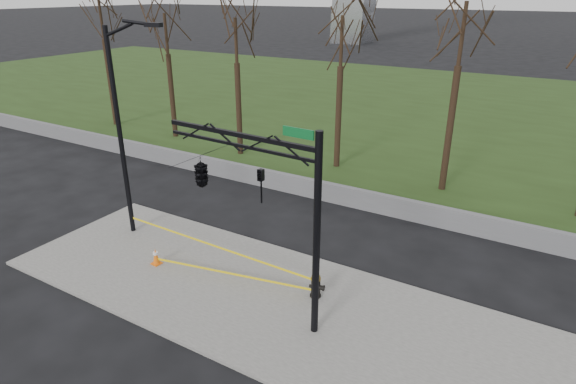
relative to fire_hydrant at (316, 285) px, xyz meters
The scene contains 10 objects.
ground 1.82m from the fire_hydrant, 150.82° to the right, with size 500.00×500.00×0.00m, color black.
sidewalk 1.80m from the fire_hydrant, 150.82° to the right, with size 18.00×6.00×0.10m, color slate.
grass_strip 29.19m from the fire_hydrant, 92.99° to the left, with size 120.00×40.00×0.06m, color #243814.
guardrail 7.31m from the fire_hydrant, 102.04° to the left, with size 60.00×0.30×0.90m, color #59595B.
tree_row 12.04m from the fire_hydrant, 99.41° to the left, with size 45.35×4.00×9.31m.
fire_hydrant is the anchor object (origin of this frame).
traffic_cone 5.91m from the fire_hydrant, 168.71° to the right, with size 0.35×0.35×0.61m.
street_light 9.27m from the fire_hydrant, behind, with size 2.38×0.58×8.21m.
traffic_signal_mast 4.61m from the fire_hydrant, 151.98° to the right, with size 5.10×2.51×6.00m.
caution_tape 3.70m from the fire_hydrant, behind, with size 8.48×1.41×0.45m.
Camera 1 is at (7.33, -10.63, 9.12)m, focal length 30.04 mm.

